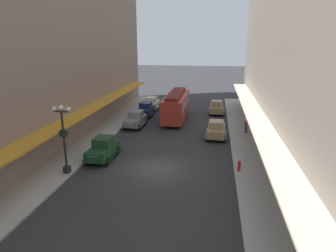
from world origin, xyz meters
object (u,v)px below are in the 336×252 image
(streetcar, at_px, (176,105))
(pedestrian_0, at_px, (246,125))
(parked_car_2, at_px, (217,107))
(fire_hydrant, at_px, (239,166))
(parked_car_0, at_px, (103,148))
(parked_car_3, at_px, (152,103))
(pedestrian_1, at_px, (249,117))
(lamp_post_with_clock, at_px, (64,137))
(parked_car_1, at_px, (145,109))
(parked_car_5, at_px, (135,119))
(parked_car_4, at_px, (216,129))

(streetcar, relative_size, pedestrian_0, 5.85)
(streetcar, height_order, pedestrian_0, streetcar)
(parked_car_2, relative_size, fire_hydrant, 5.20)
(parked_car_0, xyz_separation_m, parked_car_3, (0.18, 19.24, 0.00))
(pedestrian_1, bearing_deg, parked_car_3, 153.19)
(parked_car_2, distance_m, lamp_post_with_clock, 24.21)
(parked_car_2, relative_size, pedestrian_1, 2.60)
(lamp_post_with_clock, bearing_deg, parked_car_3, 85.62)
(parked_car_0, bearing_deg, parked_car_1, 89.28)
(parked_car_0, height_order, pedestrian_0, parked_car_0)
(parked_car_3, xyz_separation_m, pedestrian_1, (13.01, -6.57, 0.05))
(parked_car_0, distance_m, pedestrian_0, 15.56)
(parked_car_5, bearing_deg, parked_car_4, -16.34)
(parked_car_2, height_order, lamp_post_with_clock, lamp_post_with_clock)
(lamp_post_with_clock, xyz_separation_m, pedestrian_1, (14.75, 16.09, -2.00))
(parked_car_4, distance_m, streetcar, 8.50)
(parked_car_1, height_order, pedestrian_1, parked_car_1)
(parked_car_2, distance_m, parked_car_4, 10.73)
(parked_car_3, distance_m, streetcar, 6.74)
(parked_car_5, relative_size, pedestrian_0, 2.63)
(parked_car_4, bearing_deg, pedestrian_0, 29.79)
(parked_car_0, bearing_deg, parked_car_5, 88.90)
(fire_hydrant, relative_size, pedestrian_1, 0.50)
(parked_car_0, distance_m, pedestrian_1, 18.29)
(pedestrian_1, bearing_deg, parked_car_4, -124.92)
(pedestrian_1, bearing_deg, pedestrian_0, -99.29)
(parked_car_5, bearing_deg, parked_car_1, 90.02)
(fire_hydrant, distance_m, pedestrian_0, 10.32)
(parked_car_1, bearing_deg, parked_car_2, 17.26)
(lamp_post_with_clock, relative_size, fire_hydrant, 6.29)
(parked_car_1, height_order, parked_car_5, same)
(parked_car_5, distance_m, lamp_post_with_clock, 13.70)
(streetcar, relative_size, fire_hydrant, 11.71)
(parked_car_0, relative_size, streetcar, 0.45)
(parked_car_4, height_order, pedestrian_1, parked_car_4)
(parked_car_2, bearing_deg, pedestrian_0, -70.61)
(parked_car_1, xyz_separation_m, streetcar, (4.21, -1.08, 0.96))
(parked_car_4, relative_size, lamp_post_with_clock, 0.83)
(parked_car_5, bearing_deg, pedestrian_1, 11.53)
(parked_car_2, xyz_separation_m, fire_hydrant, (1.72, -19.13, -0.38))
(pedestrian_1, bearing_deg, lamp_post_with_clock, -132.51)
(parked_car_4, bearing_deg, parked_car_5, 163.66)
(parked_car_3, bearing_deg, parked_car_0, -90.55)
(lamp_post_with_clock, bearing_deg, parked_car_5, 82.61)
(parked_car_4, distance_m, parked_car_5, 9.65)
(fire_hydrant, relative_size, pedestrian_0, 0.50)
(parked_car_2, xyz_separation_m, pedestrian_1, (3.72, -5.36, 0.05))
(parked_car_4, distance_m, pedestrian_0, 3.65)
(parked_car_3, distance_m, parked_car_4, 15.11)
(parked_car_5, height_order, lamp_post_with_clock, lamp_post_with_clock)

